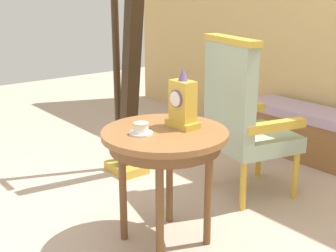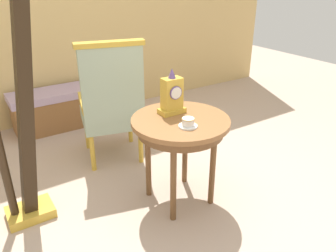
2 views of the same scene
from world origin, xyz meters
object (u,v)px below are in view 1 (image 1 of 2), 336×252
at_px(side_table, 165,145).
at_px(armchair, 243,116).
at_px(harp, 127,83).
at_px(mantel_clock, 183,104).
at_px(teacup_left, 141,129).
at_px(window_bench, 301,131).

distance_m(side_table, armchair, 0.84).
distance_m(side_table, harp, 1.10).
bearing_deg(mantel_clock, teacup_left, -99.08).
distance_m(side_table, teacup_left, 0.18).
xyz_separation_m(side_table, mantel_clock, (0.01, 0.12, 0.22)).
bearing_deg(side_table, mantel_clock, 86.87).
distance_m(armchair, harp, 0.94).
xyz_separation_m(mantel_clock, armchair, (-0.17, 0.70, -0.23)).
bearing_deg(harp, side_table, -22.73).
distance_m(side_table, window_bench, 1.94).
height_order(side_table, armchair, armchair).
relative_size(side_table, teacup_left, 5.49).
xyz_separation_m(side_table, armchair, (-0.17, 0.82, -0.02)).
bearing_deg(teacup_left, armchair, 97.83).
relative_size(mantel_clock, window_bench, 0.33).
distance_m(teacup_left, window_bench, 2.09).
bearing_deg(window_bench, harp, -113.30).
height_order(side_table, teacup_left, teacup_left).
relative_size(teacup_left, mantel_clock, 0.38).
distance_m(harp, window_bench, 1.65).
height_order(armchair, harp, harp).
distance_m(teacup_left, armchair, 0.98).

